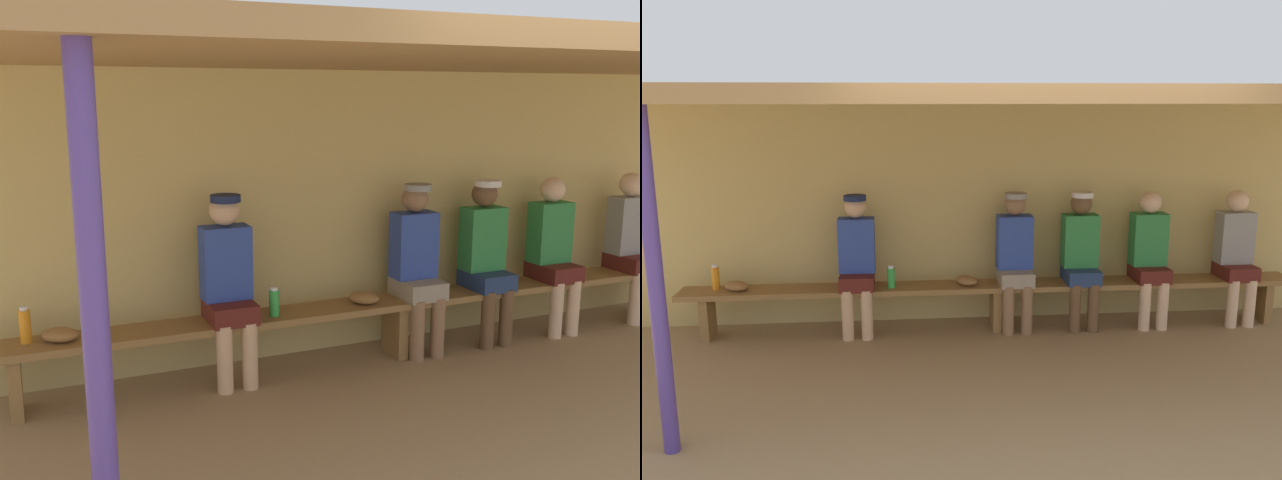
# 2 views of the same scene
# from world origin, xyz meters

# --- Properties ---
(ground_plane) EXTENTS (24.00, 24.00, 0.00)m
(ground_plane) POSITION_xyz_m (0.00, 0.00, 0.00)
(ground_plane) COLOR #9E7F59
(back_wall) EXTENTS (8.00, 0.20, 2.20)m
(back_wall) POSITION_xyz_m (0.00, 2.00, 1.10)
(back_wall) COLOR tan
(back_wall) RESTS_ON ground
(dugout_roof) EXTENTS (8.00, 2.80, 0.12)m
(dugout_roof) POSITION_xyz_m (0.00, 0.70, 2.26)
(dugout_roof) COLOR #9E7547
(dugout_roof) RESTS_ON back_wall
(support_post) EXTENTS (0.10, 0.10, 2.20)m
(support_post) POSITION_xyz_m (-2.41, -0.55, 1.10)
(support_post) COLOR #4C388C
(support_post) RESTS_ON ground
(bench) EXTENTS (6.00, 0.36, 0.46)m
(bench) POSITION_xyz_m (0.00, 1.55, 0.39)
(bench) COLOR olive
(bench) RESTS_ON ground
(player_in_blue) EXTENTS (0.34, 0.42, 1.34)m
(player_in_blue) POSITION_xyz_m (0.19, 1.55, 0.75)
(player_in_blue) COLOR gray
(player_in_blue) RESTS_ON ground
(player_middle) EXTENTS (0.34, 0.42, 1.34)m
(player_middle) POSITION_xyz_m (2.43, 1.55, 0.73)
(player_middle) COLOR #591E19
(player_middle) RESTS_ON ground
(player_leftmost) EXTENTS (0.34, 0.42, 1.34)m
(player_leftmost) POSITION_xyz_m (1.54, 1.55, 0.73)
(player_leftmost) COLOR #591E19
(player_leftmost) RESTS_ON ground
(player_near_post) EXTENTS (0.34, 0.42, 1.34)m
(player_near_post) POSITION_xyz_m (0.84, 1.55, 0.75)
(player_near_post) COLOR navy
(player_near_post) RESTS_ON ground
(player_in_red) EXTENTS (0.34, 0.42, 1.34)m
(player_in_red) POSITION_xyz_m (-1.34, 1.55, 0.75)
(player_in_red) COLOR #591E19
(player_in_red) RESTS_ON ground
(water_bottle_blue) EXTENTS (0.07, 0.07, 0.21)m
(water_bottle_blue) POSITION_xyz_m (-1.02, 1.51, 0.56)
(water_bottle_blue) COLOR green
(water_bottle_blue) RESTS_ON bench
(water_bottle_orange) EXTENTS (0.07, 0.07, 0.24)m
(water_bottle_orange) POSITION_xyz_m (-2.66, 1.60, 0.57)
(water_bottle_orange) COLOR orange
(water_bottle_orange) RESTS_ON bench
(baseball_glove_dark_brown) EXTENTS (0.29, 0.27, 0.09)m
(baseball_glove_dark_brown) POSITION_xyz_m (-2.46, 1.54, 0.51)
(baseball_glove_dark_brown) COLOR olive
(baseball_glove_dark_brown) RESTS_ON bench
(baseball_glove_tan) EXTENTS (0.28, 0.29, 0.09)m
(baseball_glove_tan) POSITION_xyz_m (-0.29, 1.53, 0.51)
(baseball_glove_tan) COLOR olive
(baseball_glove_tan) RESTS_ON bench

